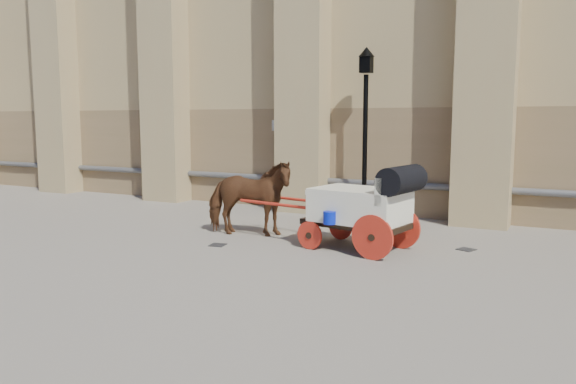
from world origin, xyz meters
The scene contains 6 objects.
ground centered at (0.00, 0.00, 0.00)m, with size 90.00×90.00×0.00m, color #70685C.
horse centered at (-0.60, -0.13, 0.89)m, with size 0.96×2.10×1.77m, color brown.
carriage centered at (2.29, -0.31, 0.97)m, with size 4.22×1.79×1.79m.
street_lamp centered at (1.00, 3.30, 2.45)m, with size 0.43×0.43×4.58m.
drain_grate_near centered at (-0.68, -1.30, 0.01)m, with size 0.32×0.32×0.01m, color black.
drain_grate_far centered at (4.16, 0.69, 0.01)m, with size 0.32×0.32×0.01m, color black.
Camera 1 is at (6.03, -11.13, 2.69)m, focal length 35.00 mm.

